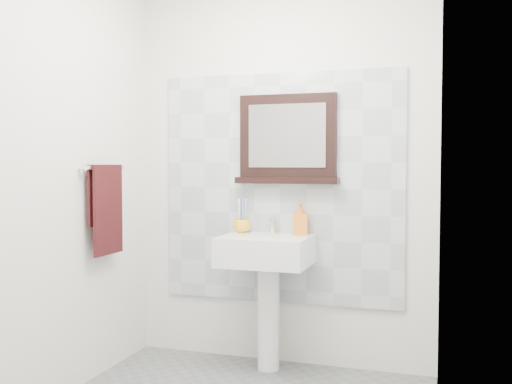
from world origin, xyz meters
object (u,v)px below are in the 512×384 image
at_px(soap_dispenser, 301,219).
at_px(toothbrush_cup, 242,226).
at_px(pedestal_sink, 266,265).
at_px(framed_mirror, 288,141).
at_px(hand_towel, 106,202).

bearing_deg(soap_dispenser, toothbrush_cup, 168.04).
xyz_separation_m(toothbrush_cup, soap_dispenser, (0.39, 0.00, 0.06)).
bearing_deg(pedestal_sink, toothbrush_cup, 147.36).
height_order(pedestal_sink, framed_mirror, framed_mirror).
relative_size(pedestal_sink, soap_dispenser, 4.74).
distance_m(toothbrush_cup, hand_towel, 0.89).
bearing_deg(pedestal_sink, soap_dispenser, 36.16).
distance_m(pedestal_sink, framed_mirror, 0.81).
bearing_deg(hand_towel, pedestal_sink, 22.36).
distance_m(pedestal_sink, toothbrush_cup, 0.33).
xyz_separation_m(toothbrush_cup, framed_mirror, (0.29, 0.05, 0.55)).
relative_size(toothbrush_cup, hand_towel, 0.20).
xyz_separation_m(pedestal_sink, framed_mirror, (0.09, 0.19, 0.78)).
height_order(pedestal_sink, toothbrush_cup, pedestal_sink).
xyz_separation_m(pedestal_sink, toothbrush_cup, (-0.21, 0.13, 0.23)).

